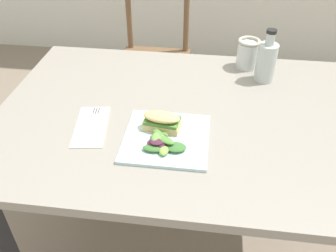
# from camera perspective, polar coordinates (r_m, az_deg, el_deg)

# --- Properties ---
(ground_plane) EXTENTS (9.42, 9.42, 0.00)m
(ground_plane) POSITION_cam_1_polar(r_m,az_deg,el_deg) (1.69, 0.99, -19.36)
(ground_plane) COLOR #7A6B5B
(dining_table) EXTENTS (1.21, 0.86, 0.74)m
(dining_table) POSITION_cam_1_polar(r_m,az_deg,el_deg) (1.25, 2.02, -2.68)
(dining_table) COLOR gray
(dining_table) RESTS_ON ground
(chair_wooden_far) EXTENTS (0.41, 0.41, 0.87)m
(chair_wooden_far) POSITION_cam_1_polar(r_m,az_deg,el_deg) (2.15, -2.22, 10.56)
(chair_wooden_far) COLOR brown
(chair_wooden_far) RESTS_ON ground
(plate_lunch) EXTENTS (0.25, 0.25, 0.01)m
(plate_lunch) POSITION_cam_1_polar(r_m,az_deg,el_deg) (1.06, -0.28, -1.95)
(plate_lunch) COLOR silver
(plate_lunch) RESTS_ON dining_table
(sandwich_half_front) EXTENTS (0.12, 0.08, 0.06)m
(sandwich_half_front) POSITION_cam_1_polar(r_m,az_deg,el_deg) (1.07, -1.01, 0.81)
(sandwich_half_front) COLOR #DBB270
(sandwich_half_front) RESTS_ON plate_lunch
(salad_mixed_greens) EXTENTS (0.12, 0.12, 0.03)m
(salad_mixed_greens) POSITION_cam_1_polar(r_m,az_deg,el_deg) (1.02, -1.02, -2.41)
(salad_mixed_greens) COLOR #84A84C
(salad_mixed_greens) RESTS_ON plate_lunch
(napkin_folded) EXTENTS (0.12, 0.22, 0.00)m
(napkin_folded) POSITION_cam_1_polar(r_m,az_deg,el_deg) (1.13, -12.09, -0.07)
(napkin_folded) COLOR silver
(napkin_folded) RESTS_ON dining_table
(fork_on_napkin) EXTENTS (0.03, 0.19, 0.00)m
(fork_on_napkin) POSITION_cam_1_polar(r_m,az_deg,el_deg) (1.14, -11.92, 0.60)
(fork_on_napkin) COLOR silver
(fork_on_napkin) RESTS_ON napkin_folded
(bottle_cold_brew) EXTENTS (0.07, 0.07, 0.19)m
(bottle_cold_brew) POSITION_cam_1_polar(r_m,az_deg,el_deg) (1.36, 15.24, 9.56)
(bottle_cold_brew) COLOR black
(bottle_cold_brew) RESTS_ON dining_table
(mason_jar_iced_tea) EXTENTS (0.09, 0.09, 0.11)m
(mason_jar_iced_tea) POSITION_cam_1_polar(r_m,az_deg,el_deg) (1.45, 12.50, 10.94)
(mason_jar_iced_tea) COLOR gold
(mason_jar_iced_tea) RESTS_ON dining_table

